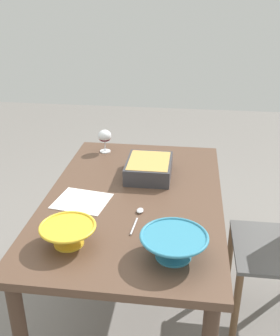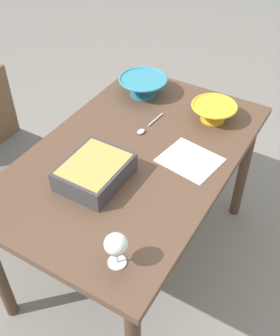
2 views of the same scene
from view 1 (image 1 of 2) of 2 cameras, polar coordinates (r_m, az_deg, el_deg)
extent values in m
plane|color=gray|center=(2.34, -0.76, -20.22)|extent=(8.00, 8.00, 0.00)
cube|color=brown|center=(1.89, -0.88, -4.48)|extent=(1.31, 0.82, 0.03)
cylinder|color=#493427|center=(2.65, -6.58, -4.72)|extent=(0.06, 0.06, 0.71)
cylinder|color=#493427|center=(2.58, 8.90, -5.69)|extent=(0.06, 0.06, 0.71)
cube|color=#595959|center=(2.15, 18.46, -10.82)|extent=(0.45, 0.39, 0.02)
cylinder|color=brown|center=(2.42, 12.68, -12.32)|extent=(0.04, 0.04, 0.44)
cylinder|color=brown|center=(2.10, 13.53, -19.12)|extent=(0.04, 0.04, 0.44)
cylinder|color=white|center=(2.38, -5.00, 2.41)|extent=(0.06, 0.06, 0.01)
cylinder|color=white|center=(2.37, -5.03, 3.15)|extent=(0.01, 0.01, 0.06)
ellipsoid|color=white|center=(2.35, -5.08, 4.63)|extent=(0.08, 0.08, 0.07)
ellipsoid|color=#4C0A19|center=(2.35, -5.07, 4.27)|extent=(0.07, 0.07, 0.04)
cube|color=#38383D|center=(2.06, 1.29, -0.05)|extent=(0.28, 0.23, 0.09)
cube|color=tan|center=(2.04, 1.30, 0.83)|extent=(0.25, 0.21, 0.02)
cylinder|color=yellow|center=(1.59, -10.12, -10.51)|extent=(0.12, 0.12, 0.01)
cone|color=yellow|center=(1.56, -10.23, -9.34)|extent=(0.21, 0.21, 0.07)
torus|color=yellow|center=(1.54, -10.33, -8.26)|extent=(0.22, 0.22, 0.01)
cylinder|color=teal|center=(1.50, 4.79, -12.37)|extent=(0.13, 0.13, 0.01)
cone|color=teal|center=(1.48, 4.85, -11.01)|extent=(0.24, 0.24, 0.08)
torus|color=teal|center=(1.45, 4.91, -9.73)|extent=(0.25, 0.25, 0.01)
cylinder|color=silver|center=(1.66, -0.88, -8.33)|extent=(0.12, 0.02, 0.01)
ellipsoid|color=silver|center=(1.76, 0.00, -6.10)|extent=(0.05, 0.03, 0.01)
cube|color=white|center=(1.86, -8.30, -4.69)|extent=(0.24, 0.27, 0.00)
camera|label=2|loc=(2.96, -13.21, 28.93)|focal=43.75mm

